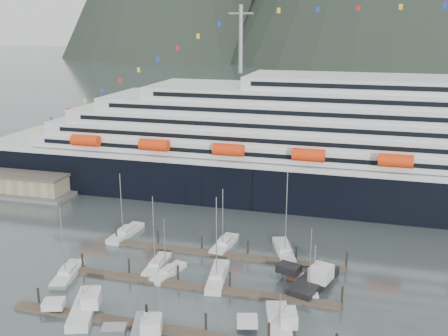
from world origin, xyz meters
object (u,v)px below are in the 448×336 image
(sailboat_a, at_px, (68,274))
(sailboat_d, at_px, (218,277))
(sailboat_g, at_px, (284,251))
(sailboat_f, at_px, (224,245))
(trawler_b, at_px, (143,334))
(sailboat_c, at_px, (168,273))
(sailboat_h, at_px, (308,287))
(trawler_c, at_px, (278,325))
(cruise_ship, at_px, (406,156))
(trawler_e, at_px, (313,280))
(sailboat_b, at_px, (157,265))
(warehouse, at_px, (2,178))
(sailboat_e, at_px, (126,233))
(trawler_a, at_px, (83,307))

(sailboat_a, height_order, sailboat_d, sailboat_d)
(sailboat_a, distance_m, sailboat_g, 39.34)
(sailboat_f, xyz_separation_m, trawler_b, (-2.43, -32.99, 0.47))
(sailboat_c, relative_size, sailboat_g, 0.64)
(sailboat_h, relative_size, trawler_c, 0.91)
(cruise_ship, distance_m, trawler_e, 49.87)
(sailboat_h, bearing_deg, trawler_c, 154.25)
(cruise_ship, xyz_separation_m, sailboat_g, (-22.67, -34.95, -11.59))
(cruise_ship, bearing_deg, sailboat_b, -132.97)
(warehouse, relative_size, sailboat_e, 3.28)
(trawler_c, bearing_deg, sailboat_c, 46.56)
(sailboat_a, relative_size, trawler_e, 1.06)
(sailboat_e, height_order, trawler_b, sailboat_e)
(warehouse, distance_m, sailboat_a, 61.03)
(sailboat_e, bearing_deg, trawler_c, -120.61)
(sailboat_g, bearing_deg, sailboat_c, 109.26)
(trawler_e, bearing_deg, sailboat_d, 116.38)
(sailboat_b, bearing_deg, trawler_a, 160.84)
(sailboat_c, height_order, sailboat_g, sailboat_g)
(sailboat_d, relative_size, trawler_a, 1.28)
(cruise_ship, distance_m, sailboat_c, 64.58)
(sailboat_f, relative_size, trawler_b, 1.11)
(sailboat_g, xyz_separation_m, sailboat_h, (6.06, -12.41, -0.06))
(sailboat_h, distance_m, trawler_b, 28.82)
(sailboat_e, bearing_deg, trawler_a, -161.88)
(sailboat_a, height_order, sailboat_c, sailboat_a)
(cruise_ship, relative_size, sailboat_g, 12.29)
(sailboat_b, bearing_deg, sailboat_d, -99.64)
(sailboat_b, distance_m, trawler_c, 27.87)
(sailboat_f, bearing_deg, warehouse, 76.33)
(sailboat_e, bearing_deg, warehouse, 69.34)
(trawler_e, bearing_deg, sailboat_a, 119.51)
(sailboat_g, distance_m, trawler_c, 25.72)
(cruise_ship, xyz_separation_m, trawler_c, (-19.29, -60.45, -11.22))
(sailboat_b, distance_m, trawler_e, 27.57)
(sailboat_e, xyz_separation_m, sailboat_g, (32.73, -0.00, 0.02))
(sailboat_c, relative_size, trawler_c, 0.88)
(sailboat_c, distance_m, trawler_b, 19.43)
(sailboat_f, relative_size, sailboat_h, 1.11)
(trawler_b, bearing_deg, sailboat_c, -5.67)
(warehouse, height_order, sailboat_h, sailboat_h)
(sailboat_c, xyz_separation_m, trawler_e, (24.54, 2.96, 0.60))
(cruise_ship, relative_size, sailboat_h, 18.46)
(trawler_c, bearing_deg, trawler_b, 98.27)
(warehouse, xyz_separation_m, trawler_a, (53.50, -50.62, -1.40))
(sailboat_f, bearing_deg, cruise_ship, -40.16)
(sailboat_a, bearing_deg, trawler_c, -110.76)
(sailboat_d, distance_m, sailboat_e, 27.01)
(warehouse, bearing_deg, cruise_ship, 7.23)
(sailboat_e, height_order, sailboat_f, sailboat_e)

